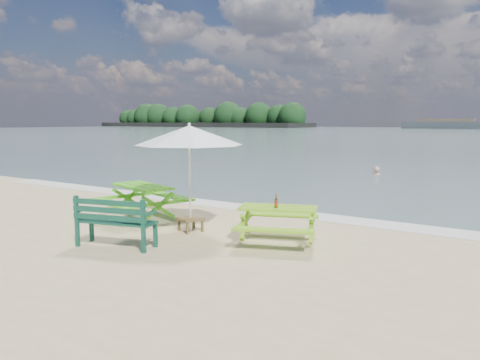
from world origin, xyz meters
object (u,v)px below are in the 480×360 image
Objects in this scene: patio_umbrella at (189,135)px; swimmer at (376,184)px; park_bench at (116,232)px; picnic_table_left at (142,203)px; beer_bottle at (276,203)px; side_table at (191,224)px; picnic_table_right at (278,225)px.

swimmer is (-0.06, 12.99, -2.48)m from patio_umbrella.
park_bench is 2.50m from patio_umbrella.
picnic_table_left is 1.46× the size of park_bench.
swimmer is at bearing 90.27° from patio_umbrella.
patio_umbrella is 2.40m from beer_bottle.
picnic_table_left is 1.49× the size of swimmer.
park_bench is 3.07m from beer_bottle.
park_bench reaches higher than picnic_table_left.
side_table is 13.01m from swimmer.
picnic_table_left is 2.53m from park_bench.
swimmer reaches higher than side_table.
side_table is 2.13m from beer_bottle.
swimmer is (0.31, 14.72, -0.71)m from park_bench.
picnic_table_left is at bearing 176.60° from beer_bottle.
patio_umbrella is (-2.02, -0.22, 1.72)m from picnic_table_right.
beer_bottle is at bearing -84.86° from picnic_table_right.
side_table is at bearing -10.98° from picnic_table_left.
beer_bottle is at bearing -80.77° from swimmer.
beer_bottle is at bearing -3.40° from picnic_table_left.
picnic_table_right is at bearing -80.73° from swimmer.
picnic_table_right is at bearing 39.23° from park_bench.
picnic_table_right reaches higher than swimmer.
side_table is at bearing 78.06° from park_bench.
picnic_table_right is at bearing 6.20° from patio_umbrella.
patio_umbrella is at bearing -176.60° from beer_bottle.
park_bench is 1.02× the size of swimmer.
side_table is (1.80, -0.35, -0.24)m from picnic_table_left.
beer_bottle reaches higher than side_table.
beer_bottle is at bearing 3.40° from patio_umbrella.
park_bench reaches higher than side_table.
picnic_table_left is 3.95× the size of side_table.
park_bench is 14.74m from swimmer.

